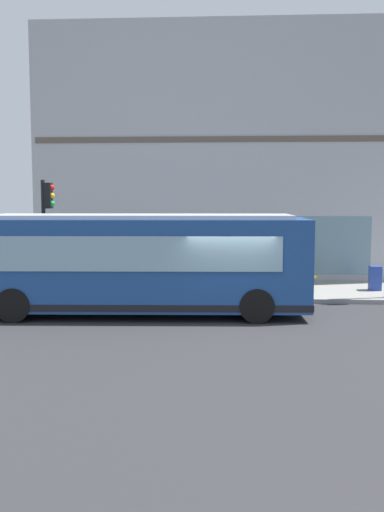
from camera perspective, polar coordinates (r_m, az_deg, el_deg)
The scene contains 9 objects.
ground at distance 17.34m, azimuth 3.82°, elevation -6.18°, with size 120.00×120.00×0.00m, color #2D2D30.
sidewalk_curb at distance 22.10m, azimuth 3.72°, elevation -3.35°, with size 4.52×40.00×0.15m, color gray.
building_corner at distance 27.36m, azimuth 3.72°, elevation 9.58°, with size 6.50×16.54×10.79m.
city_bus_nearside at distance 17.74m, azimuth -5.00°, elevation -0.82°, with size 2.96×10.14×3.07m.
traffic_light_down_block at distance 21.09m, azimuth -14.06°, elevation 3.94°, with size 0.32×0.49×4.04m.
fire_hydrant at distance 23.25m, azimuth 11.59°, elevation -1.91°, with size 0.35×0.35×0.74m.
pedestrian_walking_along_curb at distance 20.91m, azimuth -0.03°, elevation -1.18°, with size 0.32×0.32×1.57m.
pedestrian_near_building_entrance at distance 23.22m, azimuth -13.31°, elevation -0.62°, with size 0.32×0.32×1.58m.
newspaper_vending_box at distance 22.55m, azimuth 17.54°, elevation -2.07°, with size 0.44×0.42×0.90m.
Camera 1 is at (-16.95, 0.16, 3.62)m, focal length 40.74 mm.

